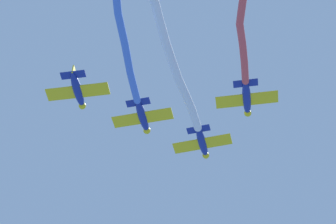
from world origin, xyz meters
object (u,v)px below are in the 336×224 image
(airplane_lead, at_px, (202,143))
(airplane_left_wing, at_px, (143,117))
(airplane_slot, at_px, (78,91))
(airplane_right_wing, at_px, (247,99))

(airplane_lead, bearing_deg, airplane_left_wing, 134.02)
(airplane_left_wing, relative_size, airplane_slot, 1.00)
(airplane_right_wing, distance_m, airplane_slot, 18.50)
(airplane_left_wing, relative_size, airplane_right_wing, 1.00)
(airplane_slot, bearing_deg, airplane_lead, -51.73)
(airplane_left_wing, xyz_separation_m, airplane_right_wing, (-11.48, -2.71, 0.30))
(airplane_left_wing, distance_m, airplane_right_wing, 11.80)
(airplane_left_wing, height_order, airplane_slot, airplane_left_wing)
(airplane_left_wing, height_order, airplane_right_wing, airplane_right_wing)
(airplane_lead, xyz_separation_m, airplane_left_wing, (4.53, 6.53, 0.00))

